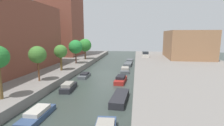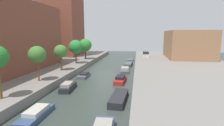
{
  "view_description": "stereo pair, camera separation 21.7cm",
  "coord_description": "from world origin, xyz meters",
  "px_view_note": "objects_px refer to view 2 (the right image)",
  "views": [
    {
      "loc": [
        5.23,
        -29.89,
        6.94
      ],
      "look_at": [
        0.53,
        3.01,
        1.4
      ],
      "focal_mm": 27.48,
      "sensor_mm": 36.0,
      "label": 1
    },
    {
      "loc": [
        5.44,
        -29.85,
        6.94
      ],
      "look_at": [
        0.53,
        3.01,
        1.4
      ],
      "focal_mm": 27.48,
      "sensor_mm": 36.0,
      "label": 2
    }
  ],
  "objects_px": {
    "moored_boat_left_2": "(84,75)",
    "moored_boat_right_4": "(128,64)",
    "street_tree_1": "(37,55)",
    "street_tree_4": "(85,45)",
    "apartment_tower_far": "(62,18)",
    "street_tree_2": "(61,52)",
    "moored_boat_right_2": "(120,80)",
    "moored_boat_left_1": "(68,87)",
    "moored_boat_right_5": "(130,60)",
    "moored_boat_left_0": "(36,114)",
    "moored_boat_right_1": "(119,98)",
    "moored_boat_right_3": "(125,70)",
    "street_tree_3": "(76,47)",
    "parked_car": "(146,54)",
    "low_block_right": "(188,44)"
  },
  "relations": [
    {
      "from": "street_tree_1",
      "to": "street_tree_2",
      "type": "distance_m",
      "value": 6.69
    },
    {
      "from": "apartment_tower_far",
      "to": "moored_boat_left_0",
      "type": "xyz_separation_m",
      "value": [
        13.12,
        -34.7,
        -11.22
      ]
    },
    {
      "from": "moored_boat_left_2",
      "to": "moored_boat_right_5",
      "type": "xyz_separation_m",
      "value": [
        6.7,
        18.87,
        -0.07
      ]
    },
    {
      "from": "apartment_tower_far",
      "to": "moored_boat_right_2",
      "type": "distance_m",
      "value": 31.74
    },
    {
      "from": "moored_boat_left_1",
      "to": "moored_boat_left_2",
      "type": "height_order",
      "value": "moored_boat_left_1"
    },
    {
      "from": "street_tree_1",
      "to": "moored_boat_right_2",
      "type": "height_order",
      "value": "street_tree_1"
    },
    {
      "from": "low_block_right",
      "to": "parked_car",
      "type": "xyz_separation_m",
      "value": [
        -10.38,
        0.77,
        -2.86
      ]
    },
    {
      "from": "low_block_right",
      "to": "apartment_tower_far",
      "type": "bearing_deg",
      "value": 178.38
    },
    {
      "from": "parked_car",
      "to": "moored_boat_right_5",
      "type": "height_order",
      "value": "parked_car"
    },
    {
      "from": "street_tree_4",
      "to": "moored_boat_right_4",
      "type": "height_order",
      "value": "street_tree_4"
    },
    {
      "from": "moored_boat_right_1",
      "to": "moored_boat_left_0",
      "type": "bearing_deg",
      "value": -144.38
    },
    {
      "from": "moored_boat_left_1",
      "to": "moored_boat_left_2",
      "type": "relative_size",
      "value": 1.08
    },
    {
      "from": "moored_boat_left_0",
      "to": "moored_boat_left_2",
      "type": "bearing_deg",
      "value": 91.03
    },
    {
      "from": "apartment_tower_far",
      "to": "moored_boat_left_0",
      "type": "bearing_deg",
      "value": -69.29
    },
    {
      "from": "street_tree_1",
      "to": "moored_boat_left_1",
      "type": "relative_size",
      "value": 1.27
    },
    {
      "from": "street_tree_4",
      "to": "moored_boat_right_1",
      "type": "height_order",
      "value": "street_tree_4"
    },
    {
      "from": "moored_boat_right_1",
      "to": "moored_boat_left_1",
      "type": "bearing_deg",
      "value": 157.97
    },
    {
      "from": "moored_boat_left_2",
      "to": "moored_boat_right_4",
      "type": "bearing_deg",
      "value": 60.34
    },
    {
      "from": "moored_boat_left_2",
      "to": "moored_boat_right_3",
      "type": "xyz_separation_m",
      "value": [
        6.32,
        4.99,
        0.08
      ]
    },
    {
      "from": "apartment_tower_far",
      "to": "moored_boat_left_0",
      "type": "height_order",
      "value": "apartment_tower_far"
    },
    {
      "from": "moored_boat_left_0",
      "to": "moored_boat_left_2",
      "type": "relative_size",
      "value": 1.23
    },
    {
      "from": "moored_boat_left_1",
      "to": "moored_boat_right_5",
      "type": "distance_m",
      "value": 26.37
    },
    {
      "from": "apartment_tower_far",
      "to": "moored_boat_right_1",
      "type": "relative_size",
      "value": 4.52
    },
    {
      "from": "low_block_right",
      "to": "moored_boat_right_1",
      "type": "bearing_deg",
      "value": -116.31
    },
    {
      "from": "moored_boat_left_2",
      "to": "moored_boat_right_2",
      "type": "bearing_deg",
      "value": -19.05
    },
    {
      "from": "parked_car",
      "to": "moored_boat_left_2",
      "type": "relative_size",
      "value": 1.34
    },
    {
      "from": "apartment_tower_far",
      "to": "moored_boat_right_2",
      "type": "bearing_deg",
      "value": -50.14
    },
    {
      "from": "street_tree_1",
      "to": "moored_boat_right_1",
      "type": "height_order",
      "value": "street_tree_1"
    },
    {
      "from": "moored_boat_right_1",
      "to": "moored_boat_right_3",
      "type": "height_order",
      "value": "moored_boat_right_3"
    },
    {
      "from": "moored_boat_left_2",
      "to": "moored_boat_left_1",
      "type": "bearing_deg",
      "value": -90.14
    },
    {
      "from": "low_block_right",
      "to": "moored_boat_right_5",
      "type": "distance_m",
      "value": 15.06
    },
    {
      "from": "street_tree_2",
      "to": "moored_boat_left_1",
      "type": "xyz_separation_m",
      "value": [
        3.98,
        -6.83,
        -3.73
      ]
    },
    {
      "from": "parked_car",
      "to": "moored_boat_right_3",
      "type": "bearing_deg",
      "value": -105.94
    },
    {
      "from": "apartment_tower_far",
      "to": "moored_boat_right_4",
      "type": "xyz_separation_m",
      "value": [
        19.48,
        -9.07,
        -11.22
      ]
    },
    {
      "from": "street_tree_2",
      "to": "street_tree_4",
      "type": "bearing_deg",
      "value": 90.0
    },
    {
      "from": "street_tree_1",
      "to": "parked_car",
      "type": "bearing_deg",
      "value": 61.34
    },
    {
      "from": "street_tree_4",
      "to": "moored_boat_right_5",
      "type": "xyz_separation_m",
      "value": [
        10.7,
        5.09,
        -4.14
      ]
    },
    {
      "from": "street_tree_1",
      "to": "street_tree_4",
      "type": "distance_m",
      "value": 20.27
    },
    {
      "from": "street_tree_2",
      "to": "street_tree_3",
      "type": "height_order",
      "value": "street_tree_3"
    },
    {
      "from": "street_tree_2",
      "to": "moored_boat_left_1",
      "type": "height_order",
      "value": "street_tree_2"
    },
    {
      "from": "street_tree_2",
      "to": "moored_boat_right_5",
      "type": "height_order",
      "value": "street_tree_2"
    },
    {
      "from": "street_tree_2",
      "to": "moored_boat_left_2",
      "type": "bearing_deg",
      "value": -2.92
    },
    {
      "from": "street_tree_3",
      "to": "moored_boat_right_1",
      "type": "bearing_deg",
      "value": -57.1
    },
    {
      "from": "street_tree_1",
      "to": "moored_boat_left_2",
      "type": "distance_m",
      "value": 8.66
    },
    {
      "from": "street_tree_2",
      "to": "moored_boat_right_4",
      "type": "bearing_deg",
      "value": 47.07
    },
    {
      "from": "apartment_tower_far",
      "to": "moored_boat_left_2",
      "type": "distance_m",
      "value": 26.83
    },
    {
      "from": "street_tree_3",
      "to": "moored_boat_right_2",
      "type": "distance_m",
      "value": 14.42
    },
    {
      "from": "street_tree_4",
      "to": "moored_boat_right_4",
      "type": "xyz_separation_m",
      "value": [
        10.61,
        -2.18,
        -4.03
      ]
    },
    {
      "from": "moored_boat_right_4",
      "to": "low_block_right",
      "type": "bearing_deg",
      "value": 29.19
    },
    {
      "from": "low_block_right",
      "to": "street_tree_3",
      "type": "height_order",
      "value": "low_block_right"
    }
  ]
}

